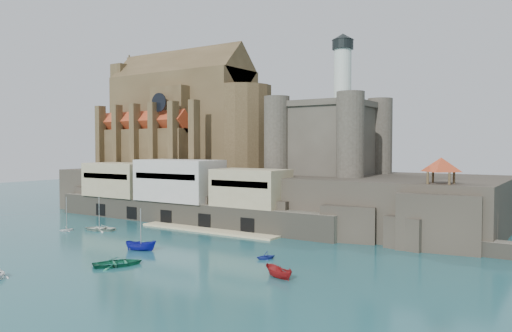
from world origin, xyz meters
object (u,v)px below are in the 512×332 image
object	(u,v)px
church	(186,121)
castle_keep	(330,134)
pavilion	(441,166)
boat_2	(141,250)

from	to	relation	value
church	castle_keep	world-z (taller)	church
church	pavilion	size ratio (longest dim) A/B	7.34
castle_keep	boat_2	bearing A→B (deg)	-105.36
church	boat_2	size ratio (longest dim) A/B	9.57
castle_keep	boat_2	distance (m)	47.46
castle_keep	pavilion	bearing A→B (deg)	-30.18
church	pavilion	distance (m)	68.65
castle_keep	boat_2	size ratio (longest dim) A/B	5.96
church	boat_2	distance (m)	56.19
castle_keep	pavilion	distance (m)	30.50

